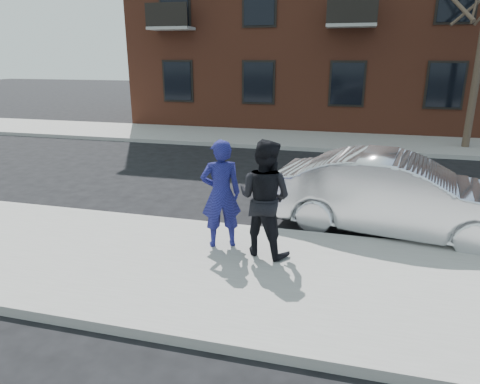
# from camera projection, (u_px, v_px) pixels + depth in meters

# --- Properties ---
(ground) EXTENTS (100.00, 100.00, 0.00)m
(ground) POSITION_uv_depth(u_px,v_px,m) (313.00, 281.00, 6.63)
(ground) COLOR black
(ground) RESTS_ON ground
(near_sidewalk) EXTENTS (50.00, 3.50, 0.15)m
(near_sidewalk) POSITION_uv_depth(u_px,v_px,m) (311.00, 284.00, 6.37)
(near_sidewalk) COLOR gray
(near_sidewalk) RESTS_ON ground
(near_curb) EXTENTS (50.00, 0.10, 0.15)m
(near_curb) POSITION_uv_depth(u_px,v_px,m) (321.00, 237.00, 8.03)
(near_curb) COLOR #999691
(near_curb) RESTS_ON ground
(far_sidewalk) EXTENTS (50.00, 3.50, 0.15)m
(far_sidewalk) POSITION_uv_depth(u_px,v_px,m) (339.00, 141.00, 16.97)
(far_sidewalk) COLOR gray
(far_sidewalk) RESTS_ON ground
(far_curb) EXTENTS (50.00, 0.10, 0.15)m
(far_curb) POSITION_uv_depth(u_px,v_px,m) (338.00, 151.00, 15.31)
(far_curb) COLOR #999691
(far_curb) RESTS_ON ground
(silver_sedan) EXTENTS (4.92, 2.36, 1.55)m
(silver_sedan) POSITION_uv_depth(u_px,v_px,m) (397.00, 195.00, 8.19)
(silver_sedan) COLOR silver
(silver_sedan) RESTS_ON ground
(man_hoodie) EXTENTS (0.81, 0.69, 1.88)m
(man_hoodie) POSITION_uv_depth(u_px,v_px,m) (221.00, 194.00, 7.25)
(man_hoodie) COLOR navy
(man_hoodie) RESTS_ON near_sidewalk
(man_peacoat) EXTENTS (1.12, 0.98, 1.94)m
(man_peacoat) POSITION_uv_depth(u_px,v_px,m) (264.00, 198.00, 6.95)
(man_peacoat) COLOR black
(man_peacoat) RESTS_ON near_sidewalk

